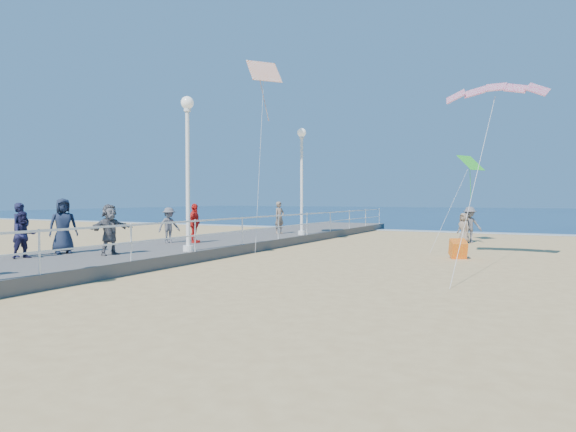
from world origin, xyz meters
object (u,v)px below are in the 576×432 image
at_px(lamp_post_far, 302,170).
at_px(box_kite, 458,251).
at_px(spectator_6, 279,218).
at_px(spectator_7, 24,235).
at_px(spectator_2, 169,225).
at_px(spectator_0, 21,230).
at_px(beach_walker_c, 464,228).
at_px(lamp_post_mid, 188,157).
at_px(beach_walker_a, 470,225).
at_px(spectator_3, 194,223).
at_px(spectator_4, 63,226).
at_px(spectator_5, 110,229).

bearing_deg(lamp_post_far, box_kite, -23.33).
bearing_deg(spectator_6, spectator_7, -170.10).
relative_size(lamp_post_far, spectator_2, 3.66).
relative_size(spectator_0, beach_walker_c, 1.12).
relative_size(lamp_post_mid, beach_walker_a, 2.95).
relative_size(spectator_3, spectator_4, 0.88).
height_order(lamp_post_far, spectator_4, lamp_post_far).
xyz_separation_m(spectator_7, box_kite, (11.21, 9.49, -0.81)).
distance_m(lamp_post_mid, spectator_2, 4.34).
bearing_deg(beach_walker_c, spectator_2, -94.53).
distance_m(spectator_3, beach_walker_c, 13.30).
bearing_deg(spectator_2, spectator_6, 10.45).
relative_size(spectator_5, spectator_6, 0.99).
bearing_deg(lamp_post_mid, spectator_7, -127.95).
distance_m(spectator_0, spectator_4, 1.32).
xyz_separation_m(lamp_post_far, spectator_2, (-2.74, -6.78, -2.53)).
height_order(spectator_2, spectator_3, spectator_3).
distance_m(spectator_3, spectator_7, 6.84).
distance_m(lamp_post_mid, beach_walker_a, 15.07).
xyz_separation_m(spectator_0, spectator_6, (2.24, 12.90, -0.02)).
bearing_deg(spectator_5, spectator_0, 137.18).
bearing_deg(spectator_3, spectator_2, 107.02).
xyz_separation_m(spectator_0, beach_walker_a, (11.09, 16.52, -0.34)).
height_order(spectator_2, spectator_7, spectator_2).
distance_m(lamp_post_far, beach_walker_c, 8.55).
relative_size(spectator_3, spectator_7, 1.13).
xyz_separation_m(spectator_4, beach_walker_c, (10.53, 14.86, -0.56)).
bearing_deg(spectator_0, beach_walker_c, -42.78).
xyz_separation_m(spectator_0, spectator_4, (0.35, 1.27, 0.07)).
bearing_deg(lamp_post_far, spectator_0, -105.73).
height_order(spectator_4, box_kite, spectator_4).
height_order(lamp_post_mid, spectator_4, lamp_post_mid).
relative_size(lamp_post_far, spectator_5, 3.23).
height_order(lamp_post_far, spectator_7, lamp_post_far).
relative_size(spectator_7, beach_walker_a, 0.79).
bearing_deg(beach_walker_a, spectator_0, -149.12).
height_order(lamp_post_far, beach_walker_a, lamp_post_far).
height_order(lamp_post_mid, spectator_5, lamp_post_mid).
relative_size(lamp_post_mid, spectator_0, 3.15).
height_order(lamp_post_mid, spectator_6, lamp_post_mid).
bearing_deg(spectator_4, spectator_5, -48.47).
distance_m(lamp_post_far, spectator_6, 2.79).
bearing_deg(spectator_4, box_kite, -25.37).
distance_m(spectator_0, spectator_2, 6.02).
distance_m(spectator_6, beach_walker_c, 9.23).
relative_size(beach_walker_a, beach_walker_c, 1.20).
distance_m(beach_walker_a, beach_walker_c, 0.47).
bearing_deg(spectator_0, spectator_4, -24.10).
xyz_separation_m(spectator_2, spectator_4, (-0.50, -4.69, 0.19)).
height_order(lamp_post_far, beach_walker_c, lamp_post_far).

